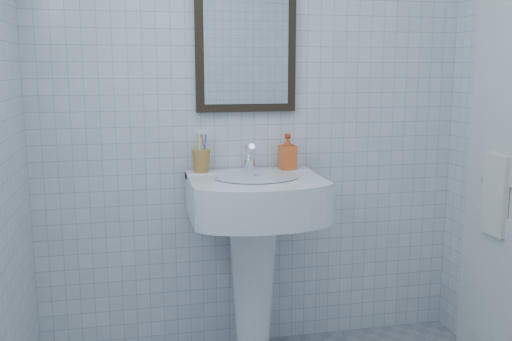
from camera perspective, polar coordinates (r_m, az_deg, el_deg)
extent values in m
cube|color=silver|center=(2.89, -0.14, 6.14)|extent=(2.20, 0.02, 2.50)
cone|color=white|center=(2.90, -0.30, -11.35)|extent=(0.25, 0.25, 0.78)
cube|color=white|center=(2.71, -0.07, -2.63)|extent=(0.62, 0.45, 0.19)
cube|color=white|center=(2.86, -0.79, -0.25)|extent=(0.62, 0.11, 0.03)
cylinder|color=silver|center=(2.66, 0.08, -0.59)|extent=(0.39, 0.39, 0.01)
cylinder|color=white|center=(2.82, -0.68, 0.56)|extent=(0.06, 0.06, 0.06)
cylinder|color=white|center=(2.80, -0.62, 1.90)|extent=(0.03, 0.11, 0.09)
cylinder|color=white|center=(2.84, -0.78, 1.56)|extent=(0.04, 0.06, 0.10)
imported|color=#DB4A15|center=(2.87, 3.17, 1.90)|extent=(0.08, 0.09, 0.18)
cube|color=black|center=(2.86, -1.02, 12.10)|extent=(0.50, 0.04, 0.62)
cube|color=white|center=(2.84, -0.94, 12.11)|extent=(0.42, 0.00, 0.54)
torus|color=white|center=(2.87, 23.38, 1.25)|extent=(0.01, 0.18, 0.18)
cube|color=silver|center=(2.89, 22.81, -2.29)|extent=(0.03, 0.16, 0.38)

